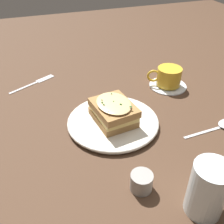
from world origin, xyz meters
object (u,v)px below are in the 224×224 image
at_px(fork, 37,82).
at_px(condiment_pot, 141,182).
at_px(sandwich, 112,111).
at_px(teacup_with_saucer, 168,78).
at_px(dinner_plate, 112,122).
at_px(water_glass, 208,190).

relative_size(fork, condiment_pot, 3.44).
bearing_deg(sandwich, teacup_with_saucer, -60.78).
xyz_separation_m(dinner_plate, teacup_with_saucer, (0.14, -0.25, 0.02)).
xyz_separation_m(teacup_with_saucer, fork, (0.18, 0.42, -0.03)).
bearing_deg(condiment_pot, dinner_plate, -3.55).
xyz_separation_m(water_glass, condiment_pot, (0.09, 0.09, -0.04)).
relative_size(teacup_with_saucer, fork, 0.82).
distance_m(dinner_plate, sandwich, 0.04).
xyz_separation_m(sandwich, condiment_pot, (-0.22, 0.01, -0.03)).
height_order(water_glass, condiment_pot, water_glass).
xyz_separation_m(dinner_plate, fork, (0.32, 0.17, -0.01)).
bearing_deg(sandwich, fork, 28.18).
bearing_deg(dinner_plate, condiment_pot, 176.45).
bearing_deg(dinner_plate, fork, 28.28).
xyz_separation_m(sandwich, fork, (0.32, 0.17, -0.04)).
distance_m(teacup_with_saucer, fork, 0.46).
xyz_separation_m(sandwich, teacup_with_saucer, (0.14, -0.25, -0.02)).
relative_size(sandwich, condiment_pot, 2.96).
bearing_deg(sandwich, condiment_pot, 176.31).
height_order(water_glass, fork, water_glass).
relative_size(dinner_plate, condiment_pot, 5.36).
bearing_deg(dinner_plate, teacup_with_saucer, -61.19).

